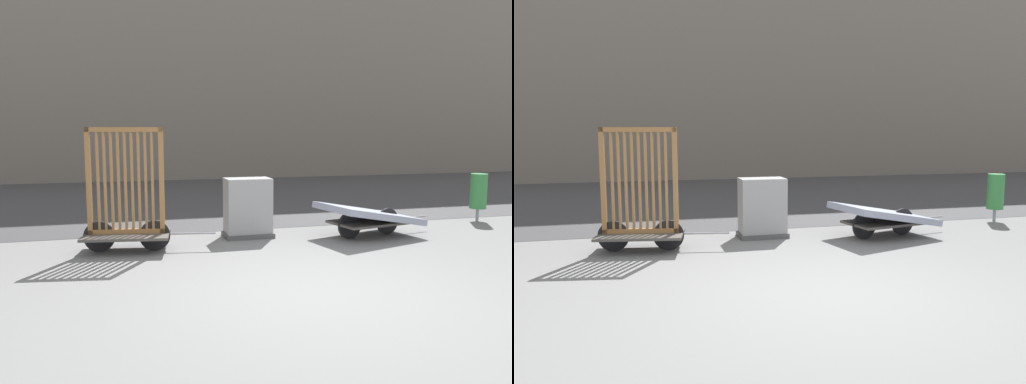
% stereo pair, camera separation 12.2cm
% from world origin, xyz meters
% --- Properties ---
extents(ground_plane, '(60.00, 60.00, 0.00)m').
position_xyz_m(ground_plane, '(0.00, 0.00, 0.00)').
color(ground_plane, slate).
extents(road_strip, '(56.00, 9.70, 0.01)m').
position_xyz_m(road_strip, '(0.00, 8.56, 0.00)').
color(road_strip, '#424244').
rests_on(road_strip, ground_plane).
extents(building_facade, '(48.00, 4.00, 11.58)m').
position_xyz_m(building_facade, '(0.00, 15.40, 5.79)').
color(building_facade, slate).
rests_on(building_facade, ground_plane).
extents(bike_cart_with_bedframe, '(2.00, 0.99, 1.86)m').
position_xyz_m(bike_cart_with_bedframe, '(-2.01, 2.59, 0.64)').
color(bike_cart_with_bedframe, '#4C4742').
rests_on(bike_cart_with_bedframe, ground_plane).
extents(bike_cart_with_mattress, '(2.22, 1.38, 0.60)m').
position_xyz_m(bike_cart_with_mattress, '(2.01, 2.59, 0.37)').
color(bike_cart_with_mattress, '#4C4742').
rests_on(bike_cart_with_mattress, ground_plane).
extents(utility_cabinet, '(0.82, 0.54, 1.01)m').
position_xyz_m(utility_cabinet, '(0.00, 3.13, 0.46)').
color(utility_cabinet, '#4C4C4C').
rests_on(utility_cabinet, ground_plane).
extents(trash_bin, '(0.32, 0.32, 0.96)m').
position_xyz_m(trash_bin, '(4.83, 3.36, 0.60)').
color(trash_bin, gray).
rests_on(trash_bin, ground_plane).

